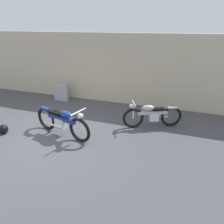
# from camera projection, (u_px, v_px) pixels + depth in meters

# --- Properties ---
(ground_plane) EXTENTS (40.00, 40.00, 0.00)m
(ground_plane) POSITION_uv_depth(u_px,v_px,m) (53.00, 137.00, 6.27)
(ground_plane) COLOR #47474C
(building_wall) EXTENTS (18.00, 0.30, 2.93)m
(building_wall) POSITION_uv_depth(u_px,v_px,m) (97.00, 68.00, 8.88)
(building_wall) COLOR beige
(building_wall) RESTS_ON ground_plane
(stone_marker) EXTENTS (0.68, 0.22, 0.80)m
(stone_marker) POSITION_uv_depth(u_px,v_px,m) (61.00, 92.00, 9.17)
(stone_marker) COLOR #9E9EA3
(stone_marker) RESTS_ON ground_plane
(helmet) EXTENTS (0.30, 0.30, 0.30)m
(helmet) POSITION_uv_depth(u_px,v_px,m) (3.00, 129.00, 6.46)
(helmet) COLOR black
(helmet) RESTS_ON ground_plane
(motorcycle_blue) EXTENTS (2.18, 0.81, 1.00)m
(motorcycle_blue) POSITION_uv_depth(u_px,v_px,m) (62.00, 122.00, 6.21)
(motorcycle_blue) COLOR black
(motorcycle_blue) RESTS_ON ground_plane
(motorcycle_silver) EXTENTS (1.89, 0.98, 0.91)m
(motorcycle_silver) POSITION_uv_depth(u_px,v_px,m) (152.00, 115.00, 6.76)
(motorcycle_silver) COLOR black
(motorcycle_silver) RESTS_ON ground_plane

